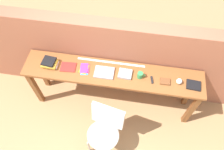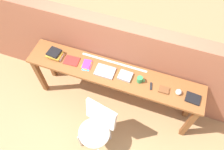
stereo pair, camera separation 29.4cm
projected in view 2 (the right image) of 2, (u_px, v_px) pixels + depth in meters
name	position (u px, v px, depth m)	size (l,w,h in m)	color
ground_plane	(107.00, 117.00, 3.57)	(40.00, 40.00, 0.00)	tan
brick_wall_back	(121.00, 60.00, 3.28)	(6.00, 0.20, 1.47)	#9E5B42
sideboard	(113.00, 78.00, 3.10)	(2.50, 0.44, 0.88)	brown
chair_white_moulded	(97.00, 127.00, 2.94)	(0.52, 0.53, 0.89)	silver
book_stack_leftmost	(55.00, 54.00, 3.11)	(0.22, 0.19, 0.08)	white
magazine_cycling	(72.00, 61.00, 3.09)	(0.21, 0.16, 0.01)	red
pamphlet_pile_colourful	(87.00, 65.00, 3.05)	(0.15, 0.20, 0.01)	#3399D8
book_open_centre	(105.00, 71.00, 2.99)	(0.27, 0.19, 0.02)	#9E9EA3
book_grey_hardcover	(125.00, 76.00, 2.94)	(0.18, 0.16, 0.03)	#9E9EA3
mug	(140.00, 80.00, 2.88)	(0.11, 0.08, 0.09)	#338C4C
multitool_folded	(151.00, 86.00, 2.86)	(0.02, 0.11, 0.02)	black
leather_journal_brown	(164.00, 90.00, 2.83)	(0.13, 0.10, 0.02)	brown
sports_ball_small	(179.00, 92.00, 2.78)	(0.08, 0.08, 0.08)	silver
book_repair_rightmost	(193.00, 98.00, 2.76)	(0.18, 0.15, 0.02)	black
ruler_metal_back_edge	(114.00, 62.00, 3.08)	(0.96, 0.03, 0.00)	silver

